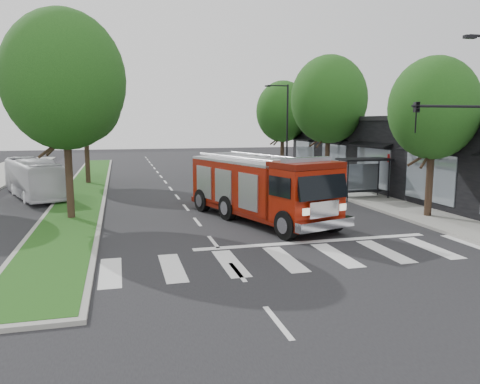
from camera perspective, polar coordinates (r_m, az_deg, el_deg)
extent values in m
plane|color=black|center=(19.17, -3.27, -6.11)|extent=(140.00, 140.00, 0.00)
cube|color=gray|center=(32.81, 15.02, -0.14)|extent=(5.00, 80.00, 0.15)
cube|color=gray|center=(36.59, -18.17, 0.59)|extent=(3.00, 50.00, 0.14)
cube|color=#224714|center=(36.58, -18.18, 0.70)|extent=(2.60, 49.50, 0.02)
cube|color=black|center=(34.99, 21.62, 4.07)|extent=(8.00, 30.00, 5.00)
cylinder|color=black|center=(29.11, 12.99, 1.21)|extent=(0.08, 0.08, 2.50)
cylinder|color=black|center=(30.50, 17.67, 1.35)|extent=(0.08, 0.08, 2.50)
cylinder|color=black|center=(30.17, 11.94, 1.49)|extent=(0.08, 0.08, 2.50)
cylinder|color=black|center=(31.51, 16.51, 1.61)|extent=(0.08, 0.08, 2.50)
cube|color=black|center=(30.17, 14.92, 3.87)|extent=(3.20, 1.60, 0.12)
cube|color=#8C99A5|center=(30.90, 14.19, 1.67)|extent=(2.80, 0.04, 1.80)
cube|color=black|center=(30.39, 14.77, 0.11)|extent=(2.40, 0.40, 0.08)
cylinder|color=black|center=(25.39, 22.09, 1.17)|extent=(0.36, 0.36, 3.74)
ellipsoid|color=black|center=(25.22, 22.55, 9.43)|extent=(4.40, 4.40, 5.06)
cylinder|color=black|center=(35.66, 10.59, 4.11)|extent=(0.36, 0.36, 4.40)
ellipsoid|color=black|center=(35.60, 10.78, 11.03)|extent=(5.60, 5.60, 6.44)
cylinder|color=black|center=(44.91, 5.16, 4.81)|extent=(0.36, 0.36, 3.96)
ellipsoid|color=black|center=(44.83, 5.23, 9.75)|extent=(5.00, 5.00, 5.75)
cylinder|color=black|center=(24.45, -20.11, 2.06)|extent=(0.36, 0.36, 4.62)
ellipsoid|color=black|center=(24.40, -20.66, 12.65)|extent=(5.80, 5.80, 6.67)
cylinder|color=black|center=(38.36, -18.14, 4.13)|extent=(0.36, 0.36, 4.40)
ellipsoid|color=black|center=(38.31, -18.44, 10.56)|extent=(5.60, 5.60, 6.44)
cube|color=black|center=(19.40, 26.22, 16.61)|extent=(0.45, 0.20, 0.12)
cylinder|color=black|center=(19.04, 25.27, 9.41)|extent=(4.00, 0.10, 0.10)
imported|color=black|center=(17.94, 20.71, 8.50)|extent=(0.18, 0.22, 1.10)
cylinder|color=black|center=(40.72, 5.77, 7.27)|extent=(0.16, 0.16, 8.00)
cylinder|color=black|center=(40.53, 4.63, 12.80)|extent=(1.80, 0.10, 0.10)
cube|color=black|center=(40.24, 3.39, 12.77)|extent=(0.45, 0.20, 0.12)
cube|color=#4F0C04|center=(23.24, 2.38, -2.10)|extent=(5.57, 9.82, 0.28)
cube|color=maroon|center=(23.79, 1.16, 1.02)|extent=(4.88, 7.69, 2.24)
cube|color=maroon|center=(20.33, 8.00, -0.34)|extent=(3.29, 2.78, 2.35)
cube|color=#B2B2B7|center=(23.67, 1.17, 3.85)|extent=(4.88, 7.69, 0.13)
cylinder|color=#B2B2B7|center=(23.11, -0.92, 4.29)|extent=(2.18, 6.43, 0.11)
cylinder|color=#B2B2B7|center=(24.22, 3.16, 4.48)|extent=(2.18, 6.43, 0.11)
cube|color=silver|center=(19.58, 10.39, -3.90)|extent=(2.89, 1.27, 0.39)
cube|color=#8C99A5|center=(20.16, 8.09, 3.92)|extent=(2.47, 1.13, 0.20)
cylinder|color=black|center=(19.48, 5.68, -4.04)|extent=(0.75, 1.29, 1.23)
cylinder|color=black|center=(21.14, 11.20, -3.17)|extent=(0.75, 1.29, 1.23)
cylinder|color=black|center=(23.29, -1.49, -1.94)|extent=(0.75, 1.29, 1.23)
cylinder|color=black|center=(24.69, 3.65, -1.35)|extent=(0.75, 1.29, 1.23)
cylinder|color=black|center=(25.59, -4.60, -1.01)|extent=(0.75, 1.29, 1.23)
cylinder|color=black|center=(26.88, 0.26, -0.53)|extent=(0.75, 1.29, 1.23)
imported|color=white|center=(33.09, -23.89, 1.56)|extent=(5.06, 9.20, 2.51)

